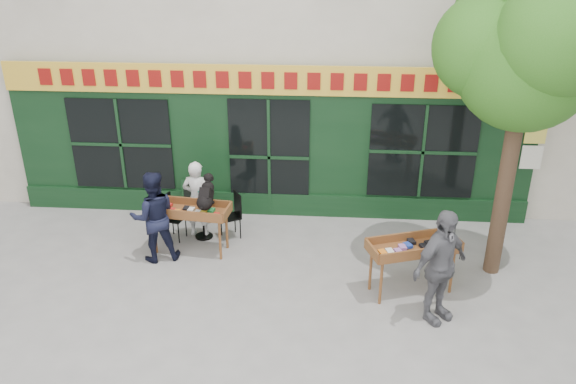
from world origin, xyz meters
name	(u,v)px	position (x,y,z in m)	size (l,w,h in m)	color
ground	(257,269)	(0.00, 0.00, 0.00)	(80.00, 80.00, 0.00)	slate
street_tree	(531,42)	(4.34, 0.36, 4.11)	(3.05, 2.90, 5.60)	#382619
book_cart_center	(190,212)	(-1.35, 0.61, 0.82)	(1.56, 0.79, 0.99)	brown
dog	(206,192)	(-1.00, 0.56, 1.29)	(0.34, 0.60, 0.60)	black
woman	(197,199)	(-1.35, 1.26, 0.80)	(0.59, 0.39, 1.61)	silver
book_cart_right	(413,249)	(2.72, -0.49, 0.82)	(1.62, 1.08, 0.99)	brown
man_right	(440,267)	(3.02, -1.24, 0.95)	(1.12, 0.47, 1.91)	#555459
bistro_table	(203,213)	(-1.23, 1.15, 0.54)	(0.60, 0.60, 0.76)	black
bistro_chair_left	(170,213)	(-1.87, 1.08, 0.56)	(0.44, 0.44, 0.95)	black
bistro_chair_right	(234,211)	(-0.61, 1.25, 0.56)	(0.50, 0.49, 0.95)	black
potted_plant	(201,197)	(-1.23, 1.15, 0.91)	(0.15, 0.10, 0.29)	gray
man_left	(154,217)	(-1.93, 0.25, 0.88)	(0.86, 0.67, 1.77)	black
chalkboard	(195,198)	(-1.64, 2.19, 0.40)	(0.58, 0.26, 0.79)	black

